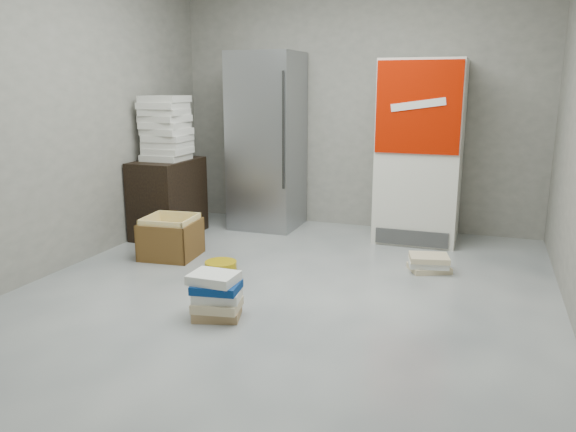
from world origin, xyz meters
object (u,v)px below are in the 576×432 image
at_px(steel_fridge, 267,142).
at_px(wood_shelf, 168,198).
at_px(coke_cooler, 420,152).
at_px(phonebook_stack_main, 216,296).
at_px(cardboard_box, 171,240).

height_order(steel_fridge, wood_shelf, steel_fridge).
xyz_separation_m(coke_cooler, phonebook_stack_main, (-1.02, -2.52, -0.75)).
bearing_deg(coke_cooler, wood_shelf, -163.72).
height_order(wood_shelf, phonebook_stack_main, wood_shelf).
bearing_deg(coke_cooler, steel_fridge, 179.82).
bearing_deg(phonebook_stack_main, coke_cooler, 59.56).
relative_size(wood_shelf, phonebook_stack_main, 2.18).
distance_m(phonebook_stack_main, cardboard_box, 1.52).
relative_size(steel_fridge, phonebook_stack_main, 5.18).
distance_m(steel_fridge, cardboard_box, 1.66).
height_order(steel_fridge, coke_cooler, steel_fridge).
relative_size(steel_fridge, cardboard_box, 3.66).
distance_m(wood_shelf, cardboard_box, 0.83).
xyz_separation_m(coke_cooler, wood_shelf, (-2.48, -0.72, -0.50)).
height_order(coke_cooler, cardboard_box, coke_cooler).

